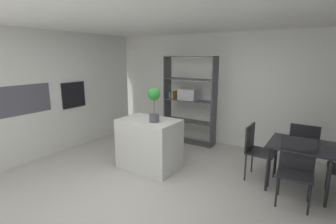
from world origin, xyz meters
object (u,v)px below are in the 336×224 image
Objects in this scene: built_in_oven at (74,95)px; open_bookshelf at (188,98)px; dining_chair_island_side at (256,147)px; dining_chair_far at (303,147)px; dining_chair_near at (296,165)px; potted_plant_on_island at (154,102)px; kitchen_island at (149,144)px; dining_table at (301,150)px.

built_in_oven is 2.62m from open_bookshelf.
dining_chair_far is (0.67, 0.42, 0.01)m from dining_chair_island_side.
open_bookshelf is at bearing 145.75° from dining_chair_near.
dining_chair_island_side is (3.86, 0.66, -0.64)m from built_in_oven.
potted_plant_on_island is 2.62m from dining_chair_far.
kitchen_island is 2.65m from dining_chair_far.
dining_chair_island_side is at bearing -28.77° from open_bookshelf.
dining_table is at bearing 89.17° from dining_chair_far.
dining_table is 0.68m from dining_chair_island_side.
potted_plant_on_island is 1.88m from dining_chair_island_side.
kitchen_island reaches higher than dining_table.
dining_chair_near is (-0.01, -0.43, -0.09)m from dining_table.
kitchen_island is 0.84m from potted_plant_on_island.
dining_table is 0.99× the size of dining_chair_island_side.
built_in_oven reaches higher than kitchen_island.
open_bookshelf is at bearing 93.63° from kitchen_island.
dining_chair_near is (2.23, 0.31, -0.73)m from potted_plant_on_island.
open_bookshelf is 2.95m from dining_chair_near.
potted_plant_on_island is at bearing -1.89° from built_in_oven.
potted_plant_on_island is (2.29, -0.08, 0.08)m from built_in_oven.
dining_table is (2.24, 0.73, -0.63)m from potted_plant_on_island.
built_in_oven reaches higher than dining_chair_near.
potted_plant_on_island is 2.44m from dining_table.
dining_table is 0.44m from dining_chair_near.
dining_chair_far is 1.03× the size of dining_chair_near.
dining_chair_far is (2.52, -0.59, -0.50)m from open_bookshelf.
dining_table is 0.95× the size of dining_chair_far.
built_in_oven is 4.61m from dining_table.
dining_chair_near is at bearing 2.92° from built_in_oven.
dining_table is (4.53, 0.66, -0.55)m from built_in_oven.
potted_plant_on_island is at bearing -80.83° from open_bookshelf.
dining_chair_island_side is at bearing 20.68° from kitchen_island.
built_in_oven is at bearing 12.73° from dining_chair_far.
built_in_oven reaches higher than dining_table.
open_bookshelf is 2.13× the size of dining_chair_far.
dining_chair_near is (2.41, 0.23, 0.09)m from kitchen_island.
open_bookshelf reaches higher than built_in_oven.
dining_chair_island_side is (-0.67, 0.00, -0.09)m from dining_table.
dining_chair_near is (2.52, -1.44, -0.51)m from open_bookshelf.
dining_chair_far reaches higher than kitchen_island.
dining_table is 0.43m from dining_chair_far.
potted_plant_on_island is at bearing -176.60° from dining_chair_near.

